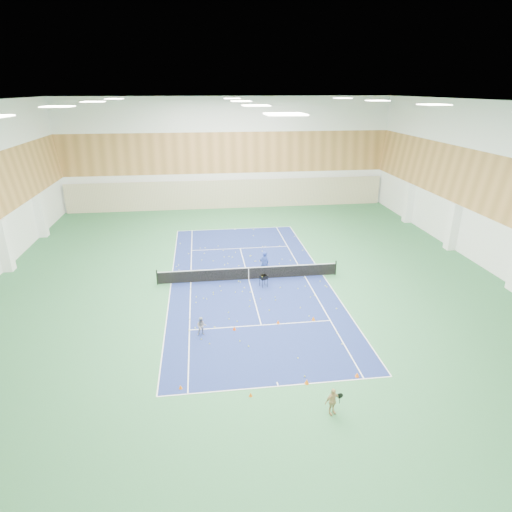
# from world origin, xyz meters

# --- Properties ---
(ground) EXTENTS (40.00, 40.00, 0.00)m
(ground) POSITION_xyz_m (0.00, 0.00, 0.00)
(ground) COLOR #2D693D
(ground) RESTS_ON ground
(room_shell) EXTENTS (36.00, 40.00, 12.00)m
(room_shell) POSITION_xyz_m (0.00, 0.00, 6.00)
(room_shell) COLOR white
(room_shell) RESTS_ON ground
(wood_cladding) EXTENTS (36.00, 40.00, 8.00)m
(wood_cladding) POSITION_xyz_m (0.00, 0.00, 8.00)
(wood_cladding) COLOR #B37E42
(wood_cladding) RESTS_ON room_shell
(ceiling_light_grid) EXTENTS (21.40, 25.40, 0.06)m
(ceiling_light_grid) POSITION_xyz_m (0.00, 0.00, 11.92)
(ceiling_light_grid) COLOR white
(ceiling_light_grid) RESTS_ON room_shell
(court_surface) EXTENTS (10.97, 23.77, 0.01)m
(court_surface) POSITION_xyz_m (0.00, 0.00, 0.01)
(court_surface) COLOR navy
(court_surface) RESTS_ON ground
(tennis_balls_scatter) EXTENTS (10.57, 22.77, 0.07)m
(tennis_balls_scatter) POSITION_xyz_m (0.00, 0.00, 0.05)
(tennis_balls_scatter) COLOR #C9DC25
(tennis_balls_scatter) RESTS_ON ground
(tennis_net) EXTENTS (12.80, 0.10, 1.10)m
(tennis_net) POSITION_xyz_m (0.00, 0.00, 0.55)
(tennis_net) COLOR black
(tennis_net) RESTS_ON ground
(back_curtain) EXTENTS (35.40, 0.16, 3.20)m
(back_curtain) POSITION_xyz_m (0.00, 19.75, 1.60)
(back_curtain) COLOR #C6B793
(back_curtain) RESTS_ON ground
(coach) EXTENTS (0.73, 0.53, 1.86)m
(coach) POSITION_xyz_m (1.21, 0.60, 0.93)
(coach) COLOR navy
(coach) RESTS_ON ground
(child_court) EXTENTS (0.53, 0.42, 1.09)m
(child_court) POSITION_xyz_m (-3.41, -6.98, 0.54)
(child_court) COLOR gray
(child_court) RESTS_ON ground
(child_apron) EXTENTS (0.79, 0.54, 1.25)m
(child_apron) POSITION_xyz_m (1.92, -13.89, 0.63)
(child_apron) COLOR tan
(child_apron) RESTS_ON ground
(ball_cart) EXTENTS (0.63, 0.63, 0.84)m
(ball_cart) POSITION_xyz_m (0.89, -1.25, 0.42)
(ball_cart) COLOR black
(ball_cart) RESTS_ON ground
(cone_svc_a) EXTENTS (0.17, 0.17, 0.19)m
(cone_svc_a) POSITION_xyz_m (-3.59, -5.84, 0.09)
(cone_svc_a) COLOR orange
(cone_svc_a) RESTS_ON ground
(cone_svc_b) EXTENTS (0.21, 0.21, 0.24)m
(cone_svc_b) POSITION_xyz_m (-1.59, -6.71, 0.12)
(cone_svc_b) COLOR #DD420B
(cone_svc_b) RESTS_ON ground
(cone_svc_c) EXTENTS (0.20, 0.20, 0.22)m
(cone_svc_c) POSITION_xyz_m (1.00, -6.33, 0.11)
(cone_svc_c) COLOR #F25C0C
(cone_svc_c) RESTS_ON ground
(cone_svc_d) EXTENTS (0.22, 0.22, 0.24)m
(cone_svc_d) POSITION_xyz_m (3.13, -6.23, 0.12)
(cone_svc_d) COLOR orange
(cone_svc_d) RESTS_ON ground
(cone_base_a) EXTENTS (0.18, 0.18, 0.19)m
(cone_base_a) POSITION_xyz_m (-4.44, -11.46, 0.10)
(cone_base_a) COLOR orange
(cone_base_a) RESTS_ON ground
(cone_base_b) EXTENTS (0.17, 0.17, 0.19)m
(cone_base_b) POSITION_xyz_m (-1.33, -12.38, 0.09)
(cone_base_b) COLOR orange
(cone_base_b) RESTS_ON ground
(cone_base_c) EXTENTS (0.22, 0.22, 0.24)m
(cone_base_c) POSITION_xyz_m (1.35, -11.86, 0.12)
(cone_base_c) COLOR orange
(cone_base_c) RESTS_ON ground
(cone_base_d) EXTENTS (0.21, 0.21, 0.23)m
(cone_base_d) POSITION_xyz_m (3.85, -11.67, 0.12)
(cone_base_d) COLOR #FF630D
(cone_base_d) RESTS_ON ground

